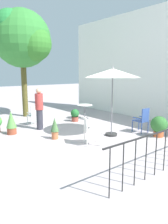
# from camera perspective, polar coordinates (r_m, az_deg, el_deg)

# --- Properties ---
(ground_plane) EXTENTS (60.00, 60.00, 0.00)m
(ground_plane) POSITION_cam_1_polar(r_m,az_deg,el_deg) (8.29, 0.61, -5.75)
(ground_plane) COLOR #B2A4A7
(villa_facade) EXTENTS (11.46, 0.30, 5.34)m
(villa_facade) POSITION_cam_1_polar(r_m,az_deg,el_deg) (11.08, 17.90, 11.82)
(villa_facade) COLOR white
(villa_facade) RESTS_ON ground
(shade_tree) EXTENTS (3.03, 2.89, 5.43)m
(shade_tree) POSITION_cam_1_polar(r_m,az_deg,el_deg) (11.82, -15.88, 18.25)
(shade_tree) COLOR brown
(shade_tree) RESTS_ON ground
(patio_umbrella_0) EXTENTS (1.97, 1.97, 2.51)m
(patio_umbrella_0) POSITION_cam_1_polar(r_m,az_deg,el_deg) (7.79, 7.63, 9.98)
(patio_umbrella_0) COLOR #2D2D2D
(patio_umbrella_0) RESTS_ON ground
(cafe_table_0) EXTENTS (0.78, 0.78, 0.72)m
(cafe_table_0) POSITION_cam_1_polar(r_m,az_deg,el_deg) (10.78, 0.18, 0.81)
(cafe_table_0) COLOR white
(cafe_table_0) RESTS_ON ground
(patio_chair_0) EXTENTS (0.46, 0.46, 0.88)m
(patio_chair_0) POSITION_cam_1_polar(r_m,az_deg,el_deg) (9.77, -13.03, -0.50)
(patio_chair_0) COLOR white
(patio_chair_0) RESTS_ON ground
(patio_chair_1) EXTENTS (0.51, 0.45, 0.97)m
(patio_chair_1) POSITION_cam_1_polar(r_m,az_deg,el_deg) (8.59, 15.25, -1.78)
(patio_chair_1) COLOR #345098
(patio_chair_1) RESTS_ON ground
(patio_chair_2) EXTENTS (0.65, 0.63, 0.88)m
(patio_chair_2) POSITION_cam_1_polar(r_m,az_deg,el_deg) (6.94, 1.46, -4.61)
(patio_chair_2) COLOR white
(patio_chair_2) RESTS_ON ground
(potted_plant_0) EXTENTS (0.38, 0.38, 0.89)m
(potted_plant_0) POSITION_cam_1_polar(r_m,az_deg,el_deg) (8.57, -18.75, -2.63)
(potted_plant_0) COLOR brown
(potted_plant_0) RESTS_ON ground
(potted_plant_2) EXTENTS (0.41, 0.41, 0.60)m
(potted_plant_2) POSITION_cam_1_polar(r_m,az_deg,el_deg) (10.26, -2.42, -0.75)
(potted_plant_2) COLOR brown
(potted_plant_2) RESTS_ON ground
(potted_plant_3) EXTENTS (0.60, 0.60, 0.76)m
(potted_plant_3) POSITION_cam_1_polar(r_m,az_deg,el_deg) (8.27, 19.29, -3.37)
(potted_plant_3) COLOR #BB562E
(potted_plant_3) RESTS_ON ground
(potted_plant_4) EXTENTS (0.29, 0.29, 0.77)m
(potted_plant_4) POSITION_cam_1_polar(r_m,az_deg,el_deg) (7.60, -7.78, -4.09)
(potted_plant_4) COLOR #C26940
(potted_plant_4) RESTS_ON ground
(standing_person) EXTENTS (0.34, 0.34, 1.70)m
(standing_person) POSITION_cam_1_polar(r_m,az_deg,el_deg) (8.90, -11.80, 0.97)
(standing_person) COLOR #33333D
(standing_person) RESTS_ON ground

